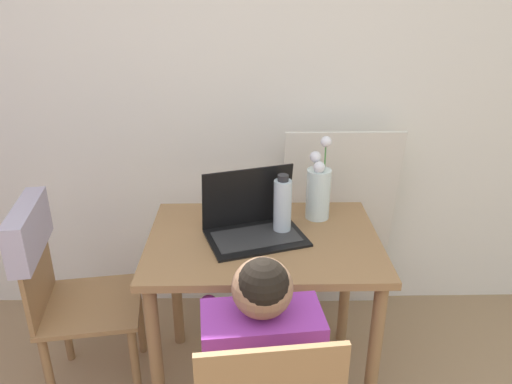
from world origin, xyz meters
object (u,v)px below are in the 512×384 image
Objects in this scene: chair_spare at (55,271)px; laptop at (253,220)px; person_seated at (260,361)px; flower_vase at (318,189)px; water_bottle at (282,206)px.

chair_spare is 2.05× the size of laptop.
chair_spare is at bearing -40.27° from person_seated.
chair_spare is at bearing -170.64° from flower_vase.
water_bottle is (0.11, 0.61, 0.23)m from person_seated.
flower_vase is at bearing -88.74° from chair_spare.
water_bottle is at bearing -140.85° from flower_vase.
laptop is at bearing -94.41° from person_seated.
person_seated is at bearing -99.80° from water_bottle.
laptop is at bearing -95.80° from chair_spare.
chair_spare is at bearing 164.69° from laptop.
person_seated is 4.10× the size of water_bottle.
flower_vase is (1.08, 0.18, 0.28)m from chair_spare.
water_bottle is (0.92, 0.05, 0.26)m from chair_spare.
water_bottle is at bearing -105.52° from person_seated.
water_bottle is at bearing -9.86° from laptop.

